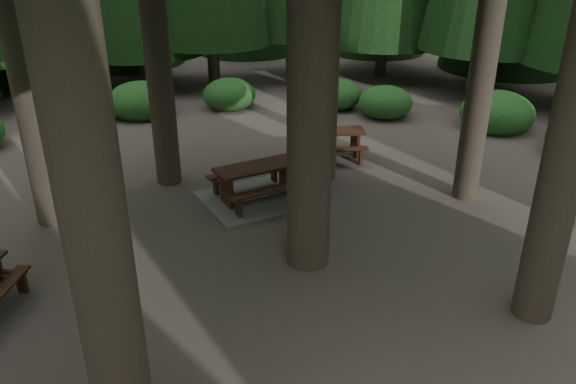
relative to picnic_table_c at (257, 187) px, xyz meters
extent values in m
plane|color=#554C45|center=(-0.49, -3.26, -0.32)|extent=(80.00, 80.00, 0.00)
cube|color=gray|center=(0.00, 0.00, -0.29)|extent=(3.02, 2.68, 0.05)
cube|color=black|center=(0.00, 0.00, 0.53)|extent=(2.16, 1.23, 0.07)
cube|color=black|center=(-0.15, 0.66, 0.19)|extent=(2.05, 0.74, 0.06)
cube|color=black|center=(0.15, -0.66, 0.19)|extent=(2.05, 0.74, 0.06)
cube|color=black|center=(-0.79, -0.18, 0.09)|extent=(0.23, 0.63, 0.82)
cube|color=black|center=(-0.79, -0.18, 0.16)|extent=(0.46, 1.62, 0.07)
cube|color=black|center=(0.79, 0.18, 0.09)|extent=(0.23, 0.63, 0.82)
cube|color=black|center=(0.79, 0.18, 0.16)|extent=(0.46, 1.62, 0.07)
cube|color=black|center=(0.00, 0.00, -0.11)|extent=(1.68, 0.47, 0.09)
cube|color=black|center=(2.71, 2.19, 0.47)|extent=(2.00, 1.09, 0.06)
cube|color=black|center=(2.83, 2.81, 0.16)|extent=(1.90, 0.62, 0.05)
cube|color=black|center=(2.59, 1.57, 0.16)|extent=(1.90, 0.62, 0.05)
cube|color=black|center=(1.97, 2.34, 0.06)|extent=(0.19, 0.58, 0.76)
cube|color=black|center=(1.97, 2.34, 0.13)|extent=(0.38, 1.51, 0.06)
cube|color=black|center=(3.45, 2.04, 0.06)|extent=(0.19, 0.58, 0.76)
cube|color=black|center=(3.45, 2.04, 0.13)|extent=(0.38, 1.51, 0.06)
cube|color=black|center=(2.71, 2.19, -0.13)|extent=(1.56, 0.39, 0.08)
ellipsoid|color=#1E5824|center=(8.95, 3.19, 0.08)|extent=(2.42, 2.42, 1.49)
ellipsoid|color=#1E5824|center=(5.94, 5.43, 0.08)|extent=(1.90, 1.90, 1.17)
ellipsoid|color=#1E5824|center=(4.65, 6.90, 0.08)|extent=(1.84, 1.84, 1.13)
ellipsoid|color=#1E5824|center=(0.81, 7.99, 0.08)|extent=(1.95, 1.95, 1.20)
ellipsoid|color=#1E5824|center=(-2.43, 7.94, 0.08)|extent=(2.31, 2.31, 1.42)
ellipsoid|color=#1E5824|center=(-4.59, 7.30, 0.08)|extent=(1.93, 1.93, 1.19)
camera|label=1|loc=(-2.74, -12.23, 5.70)|focal=35.00mm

